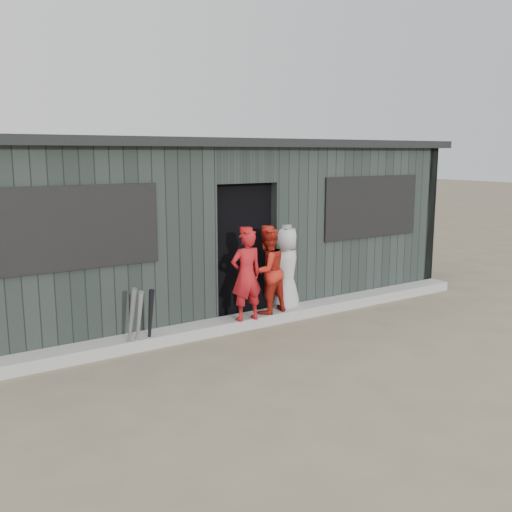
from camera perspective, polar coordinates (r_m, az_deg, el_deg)
ground at (r=6.85m, az=8.51°, el=-10.53°), size 80.00×80.00×0.00m
curb at (r=8.19m, az=-0.08°, el=-6.36°), size 8.00×0.36×0.15m
bat_left at (r=7.11m, az=-11.66°, el=-6.43°), size 0.08×0.28×0.80m
bat_mid at (r=7.06m, az=-12.37°, el=-6.36°), size 0.13×0.26×0.85m
bat_right at (r=7.19m, az=-10.53°, el=-6.22°), size 0.10×0.29×0.80m
player_red_left at (r=7.75m, az=-0.98°, el=-1.93°), size 0.48×0.33×1.26m
player_red_right at (r=8.12m, az=1.15°, el=-1.48°), size 0.66×0.55×1.23m
player_grey_back at (r=8.56m, az=2.98°, el=-1.50°), size 0.78×0.67×1.35m
dugout at (r=9.36m, az=-5.79°, el=3.28°), size 8.30×3.30×2.62m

